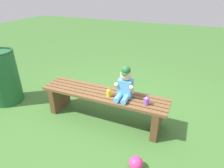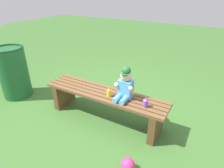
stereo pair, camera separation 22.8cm
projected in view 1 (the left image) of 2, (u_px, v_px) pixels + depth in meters
ground_plane at (104, 118)px, 2.64m from camera, size 16.00×16.00×0.00m
park_bench at (104, 101)px, 2.51m from camera, size 1.67×0.37×0.41m
child_figure at (125, 84)px, 2.29m from camera, size 0.23×0.27×0.40m
sippy_cup_left at (109, 92)px, 2.36m from camera, size 0.06×0.06×0.12m
sippy_cup_right at (147, 100)px, 2.19m from camera, size 0.06×0.06×0.12m
toy_ball at (136, 163)px, 1.88m from camera, size 0.14×0.14×0.14m
trash_bin at (3, 77)px, 2.87m from camera, size 0.45×0.45×0.82m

